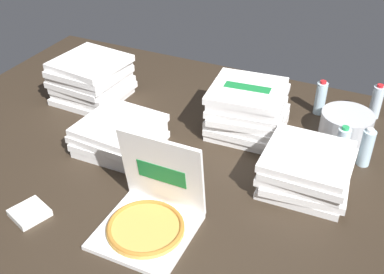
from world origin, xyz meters
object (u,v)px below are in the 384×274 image
(pizza_stack_right_mid, at_px, (306,170))
(water_bottle_2, at_px, (321,98))
(pizza_stack_center_near, at_px, (91,79))
(pizza_stack_right_far, at_px, (119,135))
(open_pizza_box, at_px, (150,214))
(water_bottle_0, at_px, (366,148))
(napkin_pile, at_px, (30,213))
(water_bottle_1, at_px, (342,145))
(ice_bucket, at_px, (346,125))
(water_bottle_3, at_px, (376,102))
(pizza_stack_left_far, at_px, (248,110))

(pizza_stack_right_mid, height_order, water_bottle_2, water_bottle_2)
(pizza_stack_right_mid, relative_size, water_bottle_2, 2.00)
(pizza_stack_center_near, bearing_deg, pizza_stack_right_far, -40.73)
(open_pizza_box, height_order, pizza_stack_right_far, open_pizza_box)
(pizza_stack_right_mid, distance_m, water_bottle_0, 0.38)
(napkin_pile, bearing_deg, water_bottle_2, 55.79)
(pizza_stack_right_far, relative_size, water_bottle_1, 1.95)
(ice_bucket, relative_size, water_bottle_2, 1.33)
(ice_bucket, relative_size, water_bottle_1, 1.33)
(water_bottle_0, height_order, water_bottle_1, same)
(pizza_stack_right_far, xyz_separation_m, water_bottle_0, (1.21, 0.39, 0.03))
(water_bottle_3, distance_m, napkin_pile, 1.99)
(pizza_stack_right_mid, xyz_separation_m, napkin_pile, (-1.06, -0.73, -0.08))
(pizza_stack_center_near, xyz_separation_m, water_bottle_0, (1.65, 0.02, -0.03))
(pizza_stack_center_near, distance_m, water_bottle_3, 1.72)
(pizza_stack_center_near, relative_size, water_bottle_0, 2.03)
(pizza_stack_right_far, xyz_separation_m, pizza_stack_right_mid, (0.98, 0.10, 0.02))
(pizza_stack_center_near, relative_size, water_bottle_3, 2.03)
(pizza_stack_center_near, bearing_deg, open_pizza_box, -43.47)
(water_bottle_2, bearing_deg, open_pizza_box, -109.56)
(open_pizza_box, xyz_separation_m, water_bottle_0, (0.77, 0.85, 0.03))
(water_bottle_0, bearing_deg, pizza_stack_left_far, 175.93)
(open_pizza_box, relative_size, pizza_stack_left_far, 0.90)
(pizza_stack_right_far, distance_m, pizza_stack_center_near, 0.58)
(open_pizza_box, distance_m, napkin_pile, 0.56)
(open_pizza_box, height_order, water_bottle_1, open_pizza_box)
(water_bottle_0, distance_m, water_bottle_3, 0.50)
(pizza_stack_center_near, xyz_separation_m, ice_bucket, (1.52, 0.25, -0.06))
(pizza_stack_right_far, relative_size, pizza_stack_right_mid, 0.97)
(pizza_stack_left_far, xyz_separation_m, pizza_stack_right_mid, (0.42, -0.34, -0.04))
(water_bottle_0, relative_size, water_bottle_3, 1.00)
(pizza_stack_center_near, bearing_deg, water_bottle_3, 17.53)
(open_pizza_box, xyz_separation_m, pizza_stack_left_far, (0.12, 0.90, 0.06))
(pizza_stack_center_near, xyz_separation_m, napkin_pile, (0.36, -1.01, -0.12))
(pizza_stack_left_far, distance_m, water_bottle_3, 0.78)
(pizza_stack_center_near, distance_m, water_bottle_2, 1.40)
(ice_bucket, bearing_deg, pizza_stack_left_far, -160.31)
(water_bottle_0, bearing_deg, water_bottle_3, 91.62)
(pizza_stack_right_mid, relative_size, water_bottle_1, 2.00)
(pizza_stack_right_mid, bearing_deg, water_bottle_3, 74.72)
(pizza_stack_left_far, bearing_deg, water_bottle_0, -4.07)
(open_pizza_box, height_order, napkin_pile, open_pizza_box)
(open_pizza_box, distance_m, pizza_stack_right_far, 0.64)
(open_pizza_box, height_order, water_bottle_2, open_pizza_box)
(open_pizza_box, relative_size, water_bottle_2, 1.89)
(water_bottle_2, xyz_separation_m, water_bottle_3, (0.31, 0.09, 0.00))
(ice_bucket, xyz_separation_m, water_bottle_2, (-0.19, 0.18, 0.03))
(open_pizza_box, relative_size, ice_bucket, 1.42)
(pizza_stack_center_near, bearing_deg, pizza_stack_right_mid, -11.15)
(ice_bucket, bearing_deg, pizza_stack_center_near, -170.80)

